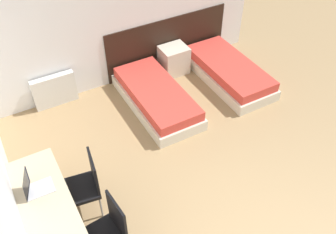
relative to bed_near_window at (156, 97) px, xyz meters
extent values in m
cube|color=white|center=(-0.26, 1.04, 1.16)|extent=(5.72, 0.05, 2.70)
cube|color=black|center=(0.79, 1.00, 0.33)|extent=(2.57, 0.03, 1.04)
cube|color=beige|center=(0.00, 0.00, -0.08)|extent=(0.90, 1.94, 0.20)
cube|color=#CC3D33|center=(0.00, 0.00, 0.11)|extent=(0.82, 1.86, 0.18)
cube|color=beige|center=(1.57, 0.00, -0.08)|extent=(0.90, 1.94, 0.20)
cube|color=#CC3D33|center=(1.57, 0.00, 0.11)|extent=(0.82, 1.86, 0.18)
cube|color=beige|center=(0.79, 0.75, 0.09)|extent=(0.51, 0.44, 0.56)
cube|color=silver|center=(-1.53, 0.92, 0.11)|extent=(0.76, 0.12, 0.60)
cube|color=#C6B28E|center=(-2.32, -1.83, 0.52)|extent=(0.60, 2.03, 0.04)
cube|color=#C6B28E|center=(-2.32, -0.83, 0.16)|extent=(0.54, 0.04, 0.69)
cube|color=black|center=(-1.87, -1.44, 0.26)|extent=(0.52, 0.52, 0.05)
cube|color=black|center=(-1.66, -1.47, 0.53)|extent=(0.09, 0.42, 0.49)
cylinder|color=slate|center=(-2.10, -1.61, 0.02)|extent=(0.02, 0.02, 0.42)
cylinder|color=slate|center=(-2.05, -1.21, 0.02)|extent=(0.02, 0.02, 0.42)
cylinder|color=slate|center=(-1.70, -1.67, 0.02)|extent=(0.02, 0.02, 0.42)
cylinder|color=slate|center=(-1.65, -1.27, 0.02)|extent=(0.02, 0.02, 0.42)
cube|color=black|center=(-1.66, -2.20, 0.53)|extent=(0.07, 0.42, 0.49)
cylinder|color=slate|center=(-1.69, -2.00, 0.02)|extent=(0.02, 0.02, 0.42)
cube|color=silver|center=(-2.33, -1.42, 0.55)|extent=(0.34, 0.26, 0.02)
cube|color=black|center=(-2.45, -1.42, 0.72)|extent=(0.12, 0.25, 0.32)
camera|label=1|loc=(-2.31, -4.54, 4.22)|focal=40.00mm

